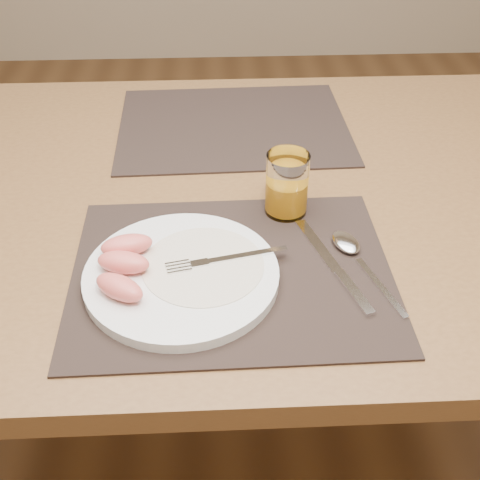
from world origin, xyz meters
The scene contains 11 objects.
ground centered at (0.00, 0.00, 0.00)m, with size 5.00×5.00×0.00m, color brown.
table centered at (0.00, 0.00, 0.67)m, with size 1.40×0.90×0.75m.
placemat_near centered at (0.01, -0.22, 0.75)m, with size 0.45×0.35×0.00m, color black.
placemat_far centered at (0.02, 0.22, 0.75)m, with size 0.45×0.35×0.00m, color black.
plate centered at (-0.06, -0.24, 0.76)m, with size 0.27×0.27×0.02m, color white.
plate_dressing centered at (-0.03, -0.23, 0.77)m, with size 0.17×0.17×0.00m.
fork centered at (-0.02, -0.22, 0.77)m, with size 0.17×0.05×0.00m.
knife centered at (0.15, -0.23, 0.76)m, with size 0.08×0.21×0.01m.
spoon centered at (0.18, -0.19, 0.76)m, with size 0.08×0.19×0.01m.
juice_glass centered at (0.10, -0.08, 0.80)m, with size 0.07×0.07×0.10m.
grapefruit_wedges centered at (-0.14, -0.23, 0.78)m, with size 0.08×0.15×0.03m.
Camera 1 is at (-0.01, -0.86, 1.32)m, focal length 45.00 mm.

